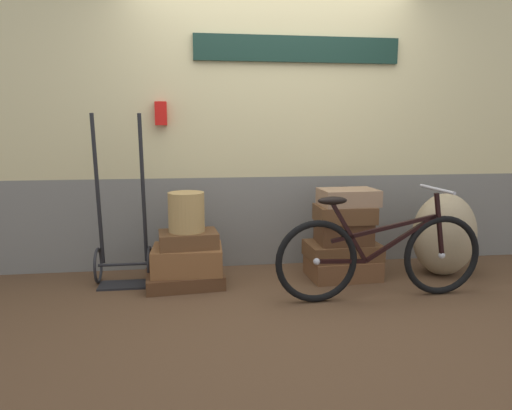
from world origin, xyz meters
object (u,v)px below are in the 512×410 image
(wicker_basket, at_px, (186,212))
(burlap_sack, at_px, (444,234))
(suitcase_2, at_px, (188,239))
(suitcase_3, at_px, (342,268))
(luggage_trolley, at_px, (123,245))
(suitcase_0, at_px, (185,279))
(suitcase_6, at_px, (344,214))
(suitcase_7, at_px, (348,197))
(suitcase_1, at_px, (187,259))
(bicycle, at_px, (380,255))
(suitcase_4, at_px, (342,250))
(suitcase_5, at_px, (343,232))

(wicker_basket, bearing_deg, burlap_sack, -0.88)
(suitcase_2, bearing_deg, suitcase_3, -3.95)
(luggage_trolley, bearing_deg, suitcase_0, -17.22)
(suitcase_6, height_order, suitcase_7, suitcase_7)
(suitcase_6, relative_size, luggage_trolley, 0.34)
(suitcase_1, height_order, suitcase_6, suitcase_6)
(suitcase_6, relative_size, bicycle, 0.29)
(luggage_trolley, xyz_separation_m, bicycle, (1.96, -0.63, 0.02))
(suitcase_0, relative_size, suitcase_2, 1.33)
(suitcase_4, bearing_deg, suitcase_3, -81.83)
(suitcase_2, bearing_deg, wicker_basket, 124.35)
(suitcase_5, xyz_separation_m, suitcase_6, (-0.00, -0.02, 0.16))
(suitcase_6, relative_size, wicker_basket, 1.49)
(suitcase_5, height_order, wicker_basket, wicker_basket)
(bicycle, bearing_deg, burlap_sack, 31.13)
(suitcase_7, bearing_deg, wicker_basket, 178.10)
(suitcase_5, relative_size, burlap_sack, 0.61)
(suitcase_1, relative_size, suitcase_2, 1.21)
(suitcase_3, xyz_separation_m, suitcase_4, (-0.00, 0.01, 0.15))
(burlap_sack, bearing_deg, suitcase_6, 178.00)
(suitcase_4, height_order, wicker_basket, wicker_basket)
(suitcase_7, distance_m, luggage_trolley, 1.92)
(wicker_basket, bearing_deg, suitcase_1, -95.94)
(suitcase_6, xyz_separation_m, suitcase_7, (0.03, 0.02, 0.14))
(suitcase_4, distance_m, wicker_basket, 1.37)
(suitcase_3, distance_m, luggage_trolley, 1.87)
(suitcase_2, height_order, burlap_sack, burlap_sack)
(suitcase_3, bearing_deg, suitcase_2, 178.10)
(suitcase_3, bearing_deg, suitcase_1, 177.85)
(suitcase_0, xyz_separation_m, bicycle, (1.46, -0.48, 0.28))
(bicycle, bearing_deg, suitcase_3, 102.36)
(suitcase_7, relative_size, luggage_trolley, 0.34)
(wicker_basket, bearing_deg, luggage_trolley, 166.39)
(suitcase_1, height_order, suitcase_2, suitcase_2)
(suitcase_2, relative_size, suitcase_4, 0.76)
(suitcase_0, bearing_deg, suitcase_4, -3.21)
(bicycle, bearing_deg, luggage_trolley, 162.10)
(bicycle, bearing_deg, suitcase_6, 102.91)
(suitcase_3, distance_m, suitcase_6, 0.48)
(suitcase_2, distance_m, suitcase_4, 1.32)
(suitcase_4, bearing_deg, suitcase_6, -91.70)
(luggage_trolley, xyz_separation_m, burlap_sack, (2.74, -0.16, 0.04))
(suitcase_1, height_order, suitcase_4, suitcase_1)
(luggage_trolley, bearing_deg, suitcase_7, -3.45)
(burlap_sack, bearing_deg, bicycle, -148.87)
(suitcase_3, height_order, luggage_trolley, luggage_trolley)
(suitcase_7, bearing_deg, suitcase_3, 178.92)
(suitcase_3, distance_m, suitcase_7, 0.62)
(suitcase_2, xyz_separation_m, suitcase_5, (1.31, 0.03, 0.01))
(suitcase_5, relative_size, suitcase_6, 0.92)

